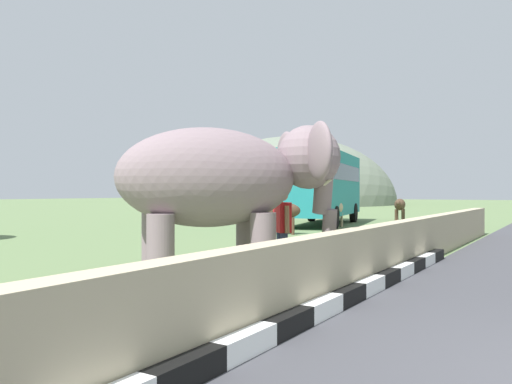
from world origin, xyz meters
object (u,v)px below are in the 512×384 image
at_px(bus_teal, 322,182).
at_px(cow_far, 335,208).
at_px(elephant, 229,180).
at_px(cow_near, 279,211).
at_px(cow_mid, 400,205).
at_px(person_handler, 282,227).

height_order(bus_teal, cow_far, bus_teal).
height_order(elephant, cow_near, elephant).
xyz_separation_m(cow_near, cow_far, (4.83, -0.24, 0.00)).
bearing_deg(cow_mid, person_handler, -170.10).
height_order(cow_near, cow_far, same).
distance_m(elephant, person_handler, 1.70).
height_order(elephant, person_handler, elephant).
xyz_separation_m(person_handler, bus_teal, (14.47, 5.74, 1.15)).
distance_m(person_handler, cow_far, 13.79).
relative_size(elephant, bus_teal, 0.45).
bearing_deg(bus_teal, person_handler, -158.35).
distance_m(person_handler, bus_teal, 15.61).
relative_size(cow_mid, cow_far, 1.00).
relative_size(elephant, cow_mid, 2.02).
distance_m(person_handler, cow_mid, 20.49).
bearing_deg(elephant, cow_near, 24.37).
relative_size(person_handler, cow_mid, 0.86).
height_order(cow_mid, cow_far, same).
relative_size(bus_teal, cow_far, 4.52).
relative_size(cow_near, cow_mid, 0.94).
bearing_deg(cow_mid, bus_teal, 158.77).
bearing_deg(bus_teal, cow_near, -170.04).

